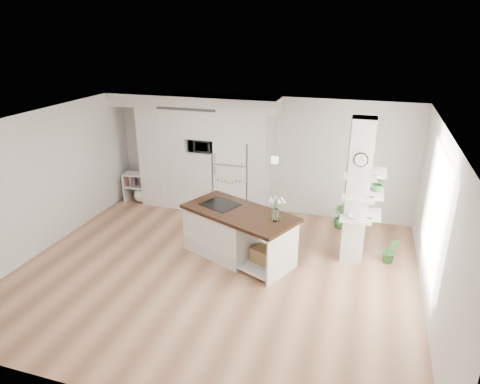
{
  "coord_description": "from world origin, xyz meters",
  "views": [
    {
      "loc": [
        2.41,
        -6.24,
        4.14
      ],
      "look_at": [
        0.18,
        0.9,
        1.22
      ],
      "focal_mm": 32.0,
      "sensor_mm": 36.0,
      "label": 1
    }
  ],
  "objects_px": {
    "refrigerator": "(234,176)",
    "kitchen_island": "(230,230)",
    "floor_plant_a": "(391,250)",
    "bookshelf": "(139,190)"
  },
  "relations": [
    {
      "from": "refrigerator",
      "to": "bookshelf",
      "type": "relative_size",
      "value": 2.36
    },
    {
      "from": "kitchen_island",
      "to": "floor_plant_a",
      "type": "xyz_separation_m",
      "value": [
        2.96,
        0.54,
        -0.23
      ]
    },
    {
      "from": "kitchen_island",
      "to": "bookshelf",
      "type": "xyz_separation_m",
      "value": [
        -3.01,
        1.81,
        -0.18
      ]
    },
    {
      "from": "kitchen_island",
      "to": "refrigerator",
      "type": "bearing_deg",
      "value": 129.34
    },
    {
      "from": "refrigerator",
      "to": "bookshelf",
      "type": "xyz_separation_m",
      "value": [
        -2.45,
        -0.18,
        -0.55
      ]
    },
    {
      "from": "refrigerator",
      "to": "kitchen_island",
      "type": "distance_m",
      "value": 2.1
    },
    {
      "from": "refrigerator",
      "to": "kitchen_island",
      "type": "relative_size",
      "value": 0.74
    },
    {
      "from": "bookshelf",
      "to": "floor_plant_a",
      "type": "bearing_deg",
      "value": -17.07
    },
    {
      "from": "kitchen_island",
      "to": "floor_plant_a",
      "type": "relative_size",
      "value": 4.46
    },
    {
      "from": "refrigerator",
      "to": "kitchen_island",
      "type": "bearing_deg",
      "value": -74.22
    }
  ]
}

